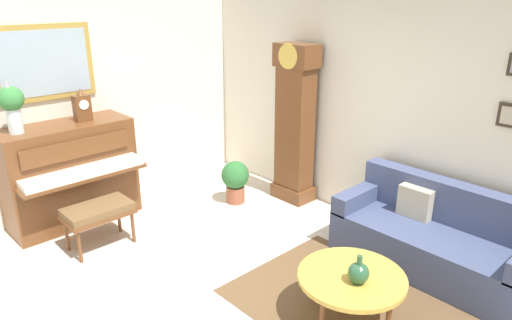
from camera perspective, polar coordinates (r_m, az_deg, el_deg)
ground_plane at (r=4.46m, az=-6.15°, el=-16.53°), size 6.40×6.00×0.10m
wall_left at (r=6.01m, az=-22.05°, el=7.18°), size 0.13×4.90×2.80m
wall_back at (r=5.49m, az=13.76°, el=6.86°), size 5.30×0.13×2.80m
area_rug at (r=4.32m, az=12.15°, el=-17.41°), size 2.10×1.50×0.01m
piano at (r=5.81m, az=-21.88°, el=-1.53°), size 0.87×1.44×1.19m
piano_bench at (r=5.19m, az=-18.91°, el=-6.10°), size 0.42×0.70×0.48m
grandfather_clock at (r=5.90m, az=4.78°, el=3.90°), size 0.52×0.34×2.03m
couch at (r=4.94m, az=21.22°, el=-9.03°), size 1.90×0.80×0.84m
coffee_table at (r=3.94m, az=11.71°, el=-14.11°), size 0.88×0.88×0.44m
mantel_clock at (r=5.68m, az=-20.67°, el=6.21°), size 0.13×0.18×0.38m
flower_vase at (r=5.42m, az=-27.91°, el=6.13°), size 0.26×0.26×0.58m
green_jug at (r=3.80m, az=12.52°, el=-13.43°), size 0.17×0.17×0.24m
potted_plant at (r=5.98m, az=-2.58°, el=-2.36°), size 0.36×0.36×0.56m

